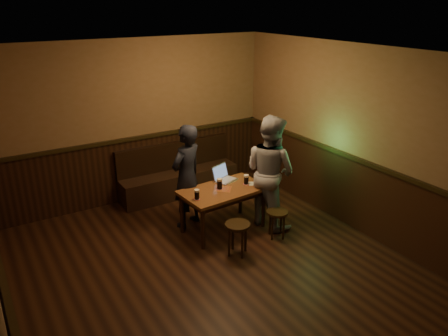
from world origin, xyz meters
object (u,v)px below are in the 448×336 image
person_grey (270,171)px  bench (178,178)px  pint_mid (220,184)px  laptop (223,176)px  pint_right (246,179)px  stool_left (238,230)px  pub_table (223,194)px  stool_right (277,216)px  person_suit (187,176)px  pint_left (197,194)px

person_grey → bench: bearing=11.1°
pint_mid → laptop: bearing=49.2°
pint_right → bench: bearing=104.0°
stool_left → laptop: (0.38, 1.00, 0.37)m
person_grey → pint_mid: bearing=62.5°
person_grey → pub_table: bearing=63.8°
bench → pub_table: bench is taller
stool_right → person_suit: person_suit is taller
pub_table → laptop: laptop is taller
pint_left → pint_right: (0.91, 0.08, 0.00)m
stool_left → laptop: 1.13m
pint_left → pub_table: bearing=12.0°
pub_table → stool_left: 0.77m
laptop → person_grey: 0.75m
pint_left → pint_mid: bearing=16.8°
bench → stool_right: (0.56, -2.21, 0.03)m
pub_table → stool_right: (0.56, -0.62, -0.25)m
pint_right → laptop: 0.39m
pint_left → laptop: size_ratio=0.36×
pint_left → person_suit: 0.56m
stool_left → laptop: size_ratio=1.13×
pub_table → person_grey: person_grey is taller
pub_table → pint_left: 0.55m
person_suit → stool_left: bearing=76.8°
stool_left → person_suit: 1.24m
pub_table → person_grey: (0.73, -0.20, 0.29)m
pint_right → person_grey: bearing=-27.5°
pint_mid → person_grey: (0.77, -0.23, 0.12)m
laptop → person_suit: 0.60m
pint_right → laptop: (-0.22, 0.32, -0.02)m
stool_right → pint_mid: (-0.61, 0.66, 0.43)m
bench → pint_mid: 1.62m
stool_right → pub_table: bearing=132.0°
laptop → pint_mid: bearing=-151.8°
pint_right → person_grey: person_grey is taller
pub_table → laptop: size_ratio=3.18×
pint_left → bench: bearing=73.2°
bench → laptop: size_ratio=5.24×
pint_left → person_grey: 1.25m
person_suit → person_grey: 1.29m
bench → pub_table: size_ratio=1.65×
bench → stool_left: size_ratio=4.62×
pint_mid → pint_right: 0.45m
laptop → person_grey: size_ratio=0.24×
bench → laptop: bearing=-82.0°
bench → stool_right: 2.28m
bench → pub_table: bearing=-90.0°
stool_left → stool_right: stool_left is taller
pub_table → person_grey: bearing=-19.3°
pub_table → pint_left: (-0.51, -0.11, 0.17)m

